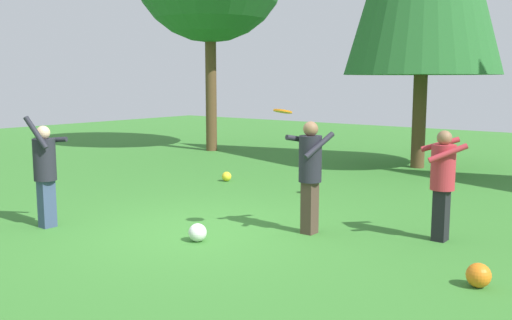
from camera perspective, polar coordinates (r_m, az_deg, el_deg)
ground_plane at (r=8.82m, az=-5.65°, el=-7.05°), size 40.00×40.00×0.00m
person_thrower at (r=9.40m, az=-20.31°, el=-0.70°), size 0.63×0.64×1.75m
person_catcher at (r=8.50m, az=18.12°, el=-1.54°), size 0.72×0.71×1.59m
person_bystander at (r=8.48m, az=5.42°, el=-0.76°), size 0.63×0.68×1.68m
frisbee at (r=8.09m, az=2.68°, el=4.87°), size 0.29×0.29×0.08m
ball_yellow at (r=12.96m, az=-2.95°, el=-1.65°), size 0.22×0.22×0.22m
ball_red at (r=11.65m, az=5.05°, el=-2.82°), size 0.20×0.20×0.20m
ball_white at (r=8.24m, az=-5.85°, el=-7.21°), size 0.26×0.26×0.26m
ball_orange at (r=6.93m, az=21.32°, el=-10.66°), size 0.28×0.28×0.28m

